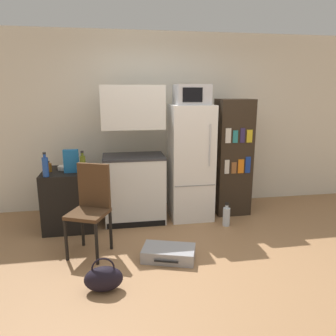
# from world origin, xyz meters

# --- Properties ---
(ground_plane) EXTENTS (24.00, 24.00, 0.00)m
(ground_plane) POSITION_xyz_m (0.00, 0.00, 0.00)
(ground_plane) COLOR #A3754C
(wall_back) EXTENTS (6.40, 0.10, 2.69)m
(wall_back) POSITION_xyz_m (0.20, 2.00, 1.35)
(wall_back) COLOR silver
(wall_back) RESTS_ON ground_plane
(side_table) EXTENTS (0.68, 0.69, 0.79)m
(side_table) POSITION_xyz_m (-1.41, 1.26, 0.39)
(side_table) COLOR black
(side_table) RESTS_ON ground_plane
(kitchen_hutch) EXTENTS (0.85, 0.57, 1.90)m
(kitchen_hutch) POSITION_xyz_m (-0.54, 1.32, 0.86)
(kitchen_hutch) COLOR silver
(kitchen_hutch) RESTS_ON ground_plane
(refrigerator) EXTENTS (0.59, 0.59, 1.64)m
(refrigerator) POSITION_xyz_m (0.27, 1.32, 0.82)
(refrigerator) COLOR white
(refrigerator) RESTS_ON ground_plane
(microwave) EXTENTS (0.46, 0.44, 0.27)m
(microwave) POSITION_xyz_m (0.27, 1.32, 1.77)
(microwave) COLOR #B7B7BC
(microwave) RESTS_ON refrigerator
(bookshelf) EXTENTS (0.50, 0.41, 1.71)m
(bookshelf) POSITION_xyz_m (0.93, 1.40, 0.86)
(bookshelf) COLOR #2D2319
(bookshelf) RESTS_ON ground_plane
(bottle_milk_white) EXTENTS (0.08, 0.08, 0.20)m
(bottle_milk_white) POSITION_xyz_m (-1.30, 1.35, 0.88)
(bottle_milk_white) COLOR white
(bottle_milk_white) RESTS_ON side_table
(bottle_blue_soda) EXTENTS (0.07, 0.07, 0.31)m
(bottle_blue_soda) POSITION_xyz_m (-1.65, 0.97, 0.92)
(bottle_blue_soda) COLOR #1E47A3
(bottle_blue_soda) RESTS_ON side_table
(bottle_amber_beer) EXTENTS (0.09, 0.09, 0.14)m
(bottle_amber_beer) POSITION_xyz_m (-1.67, 1.23, 0.85)
(bottle_amber_beer) COLOR brown
(bottle_amber_beer) RESTS_ON side_table
(bottle_olive_oil) EXTENTS (0.07, 0.07, 0.30)m
(bottle_olive_oil) POSITION_xyz_m (-1.21, 1.03, 0.92)
(bottle_olive_oil) COLOR #566619
(bottle_olive_oil) RESTS_ON side_table
(bowl) EXTENTS (0.18, 0.18, 0.05)m
(bowl) POSITION_xyz_m (-1.48, 1.32, 0.81)
(bowl) COLOR silver
(bowl) RESTS_ON side_table
(cereal_box) EXTENTS (0.19, 0.07, 0.30)m
(cereal_box) POSITION_xyz_m (-1.36, 1.14, 0.94)
(cereal_box) COLOR #1E66A8
(cereal_box) RESTS_ON side_table
(chair) EXTENTS (0.53, 0.53, 1.03)m
(chair) POSITION_xyz_m (-1.09, 0.46, 0.60)
(chair) COLOR black
(chair) RESTS_ON ground_plane
(suitcase_large_flat) EXTENTS (0.65, 0.50, 0.14)m
(suitcase_large_flat) POSITION_xyz_m (-0.26, 0.12, 0.07)
(suitcase_large_flat) COLOR #99999E
(suitcase_large_flat) RESTS_ON ground_plane
(handbag) EXTENTS (0.36, 0.20, 0.33)m
(handbag) POSITION_xyz_m (-0.95, -0.36, 0.12)
(handbag) COLOR black
(handbag) RESTS_ON ground_plane
(water_bottle_front) EXTENTS (0.10, 0.10, 0.33)m
(water_bottle_front) POSITION_xyz_m (0.69, 0.90, 0.14)
(water_bottle_front) COLOR silver
(water_bottle_front) RESTS_ON ground_plane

